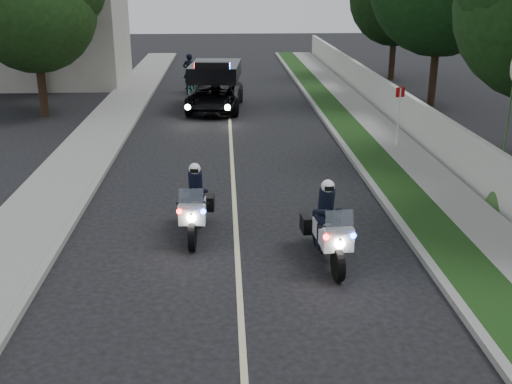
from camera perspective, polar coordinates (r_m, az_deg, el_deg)
ground at (r=12.15m, az=-1.52°, el=-9.71°), size 120.00×120.00×0.00m
curb_right at (r=21.87m, az=8.56°, el=3.63°), size 0.20×60.00×0.15m
grass_verge at (r=22.02m, az=10.35°, el=3.65°), size 1.20×60.00×0.16m
sidewalk_right at (r=22.35m, az=13.60°, el=3.65°), size 1.40×60.00×0.16m
property_wall at (r=22.49m, az=16.19°, el=5.29°), size 0.22×60.00×1.50m
curb_left at (r=21.77m, az=-13.14°, el=3.27°), size 0.20×60.00×0.15m
sidewalk_left at (r=22.00m, az=-15.96°, el=3.20°), size 2.00×60.00×0.16m
building_far at (r=37.98m, az=-18.53°, el=14.70°), size 8.00×6.00×7.00m
lane_marking at (r=21.45m, az=-2.26°, el=3.33°), size 0.12×50.00×0.01m
police_moto_left at (r=14.98m, az=-5.56°, el=-3.96°), size 0.83×2.12×1.77m
police_moto_right at (r=13.68m, az=6.56°, el=-6.35°), size 0.92×2.21×1.83m
police_suv at (r=29.23m, az=-3.79°, el=7.60°), size 2.82×5.34×2.50m
bicycle at (r=33.88m, az=-6.12°, el=9.14°), size 0.86×1.98×1.01m
cyclist at (r=33.88m, az=-6.12°, el=9.14°), size 0.69×0.47×1.88m
sign_post at (r=23.02m, az=12.85°, el=3.96°), size 0.45×0.45×2.31m
tree_right_d at (r=31.30m, az=15.87°, el=7.69°), size 7.75×7.75×10.89m
tree_right_e at (r=39.17m, az=12.38°, el=10.18°), size 6.23×6.23×9.22m
tree_left_near at (r=29.39m, az=-18.94°, el=6.66°), size 7.06×7.06×9.00m
tree_left_far at (r=35.16m, az=-19.09°, el=8.58°), size 9.07×9.07×12.80m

